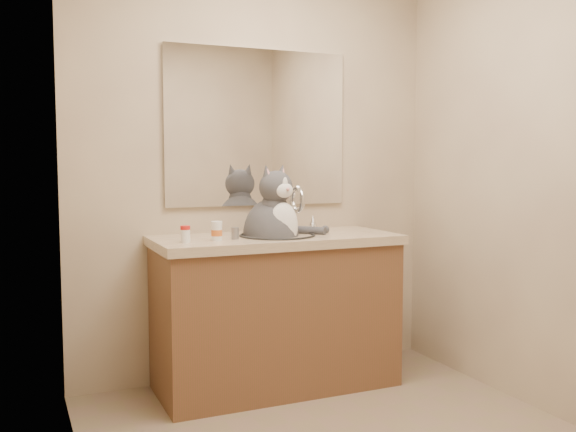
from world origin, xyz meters
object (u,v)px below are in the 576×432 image
object	(u,v)px
cat	(273,229)
pill_bottle_redcap	(185,234)
grey_canister	(235,233)
pill_bottle_orange	(217,231)

from	to	relation	value
cat	pill_bottle_redcap	distance (m)	0.52
grey_canister	pill_bottle_orange	bearing A→B (deg)	-173.40
cat	grey_canister	distance (m)	0.25
pill_bottle_orange	pill_bottle_redcap	bearing A→B (deg)	-173.48
pill_bottle_redcap	grey_canister	size ratio (longest dim) A/B	1.36
cat	pill_bottle_orange	size ratio (longest dim) A/B	6.13
pill_bottle_redcap	grey_canister	xyz separation A→B (m)	(0.27, 0.03, -0.01)
pill_bottle_orange	grey_canister	bearing A→B (deg)	6.60
cat	grey_canister	world-z (taller)	cat
pill_bottle_redcap	pill_bottle_orange	world-z (taller)	pill_bottle_orange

